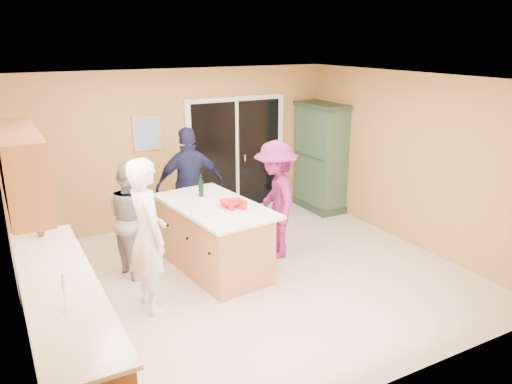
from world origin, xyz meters
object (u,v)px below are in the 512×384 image
woman_grey (133,218)px  woman_navy (190,185)px  woman_white (148,236)px  woman_magenta (276,200)px  kitchen_island (216,240)px  green_hutch (321,158)px

woman_grey → woman_navy: (1.09, 0.66, 0.13)m
woman_white → woman_magenta: (2.06, 0.60, -0.06)m
kitchen_island → woman_grey: (-0.97, 0.51, 0.32)m
woman_navy → woman_magenta: 1.42m
kitchen_island → woman_navy: (0.11, 1.17, 0.45)m
green_hutch → woman_navy: size_ratio=1.09×
green_hutch → woman_grey: (-3.76, -0.97, -0.19)m
kitchen_island → green_hutch: size_ratio=0.98×
woman_navy → woman_white: bearing=62.7°
kitchen_island → woman_navy: size_ratio=1.07×
woman_magenta → kitchen_island: bearing=-69.9°
woman_white → woman_magenta: 2.14m
kitchen_island → woman_grey: bearing=146.0°
woman_grey → woman_magenta: size_ratio=0.90×
woman_white → woman_grey: (0.11, 1.05, -0.15)m
green_hutch → woman_white: green_hutch is taller
woman_grey → woman_magenta: (1.95, -0.46, 0.08)m
green_hutch → woman_grey: 3.89m
kitchen_island → woman_grey: 1.14m
kitchen_island → woman_magenta: (0.98, 0.05, 0.40)m
kitchen_island → green_hutch: (2.79, 1.48, 0.50)m
woman_grey → woman_magenta: woman_magenta is taller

